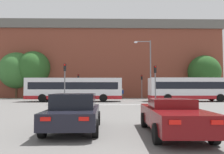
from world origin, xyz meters
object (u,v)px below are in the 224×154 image
Objects in this scene: car_saloon_left at (74,112)px; pedestrian_waiting at (122,93)px; pedestrian_walking_west at (82,93)px; car_roadster_right at (172,116)px; traffic_light_far_right at (142,83)px; traffic_light_far_left at (78,82)px; traffic_light_near_left at (65,77)px; bus_crossing_lead at (74,89)px; traffic_light_near_right at (155,78)px; pedestrian_walking_east at (67,93)px; bus_crossing_trailing at (190,89)px; street_lamp_junction at (148,64)px.

pedestrian_waiting is (3.77, 27.54, 0.23)m from car_saloon_left.
pedestrian_waiting is at bearing -15.56° from pedestrian_walking_west.
pedestrian_waiting reaches higher than car_saloon_left.
car_roadster_right is 2.86× the size of pedestrian_waiting.
traffic_light_far_left is at bearing 177.88° from traffic_light_far_right.
traffic_light_near_left is 15.72m from traffic_light_far_right.
bus_crossing_lead is 2.92× the size of traffic_light_near_right.
pedestrian_walking_east is at bearing 156.52° from traffic_light_far_left.
pedestrian_waiting is 1.01× the size of pedestrian_walking_east.
bus_crossing_trailing is 7.66m from traffic_light_near_right.
street_lamp_junction reaches higher than traffic_light_near_right.
pedestrian_waiting is at bearing 102.18° from traffic_light_near_right.
pedestrian_walking_west is (2.68, -1.26, 0.01)m from pedestrian_walking_east.
pedestrian_walking_east is at bearing -114.87° from bus_crossing_trailing.
car_saloon_left is at bearing -113.90° from traffic_light_near_right.
traffic_light_near_right is at bearing -91.78° from traffic_light_far_right.
car_roadster_right is at bearing -99.27° from pedestrian_walking_west.
pedestrian_waiting reaches higher than pedestrian_walking_east.
car_roadster_right is 0.39× the size of bus_crossing_lead.
bus_crossing_lead is at bearing 86.24° from traffic_light_near_left.
bus_crossing_trailing is at bearing 40.90° from traffic_light_near_right.
traffic_light_far_left is 15.93m from traffic_light_near_right.
traffic_light_near_left is at bearing 179.86° from traffic_light_near_right.
traffic_light_near_right is (9.55, -4.88, 1.20)m from bus_crossing_lead.
street_lamp_junction is (2.99, 21.17, 4.28)m from car_roadster_right.
traffic_light_far_left is 7.54m from pedestrian_waiting.
car_roadster_right is at bearing -96.50° from traffic_light_far_right.
pedestrian_waiting is (6.79, 7.91, -0.65)m from bus_crossing_lead.
traffic_light_near_right reaches higher than bus_crossing_trailing.
bus_crossing_trailing is 19.63m from pedestrian_walking_east.
traffic_light_far_left reaches higher than bus_crossing_trailing.
traffic_light_far_left reaches higher than pedestrian_walking_east.
pedestrian_walking_west is at bearing 146.60° from street_lamp_junction.
traffic_light_near_right is 13.22m from pedestrian_waiting.
car_saloon_left is 21.85m from street_lamp_junction.
bus_crossing_lead is at bearing 97.82° from car_saloon_left.
traffic_light_near_right is at bearing -92.30° from street_lamp_junction.
car_saloon_left is 27.39m from traffic_light_far_left.
car_saloon_left is 2.61× the size of pedestrian_walking_east.
street_lamp_junction reaches higher than bus_crossing_lead.
bus_crossing_trailing is at bearing 46.22° from pedestrian_walking_east.
traffic_light_near_left is at bearing -130.67° from traffic_light_far_right.
bus_crossing_trailing is (15.27, 0.07, 0.03)m from bus_crossing_lead.
bus_crossing_trailing is (12.25, 19.70, 0.90)m from car_saloon_left.
pedestrian_walking_west is (-9.63, 6.35, -3.98)m from street_lamp_junction.
pedestrian_walking_west is at bearing -179.98° from traffic_light_far_right.
bus_crossing_trailing is 6.50× the size of pedestrian_walking_east.
bus_crossing_lead is 10.80m from traffic_light_near_right.
traffic_light_near_right is at bearing 65.18° from car_saloon_left.
bus_crossing_lead is 3.12× the size of traffic_light_far_right.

